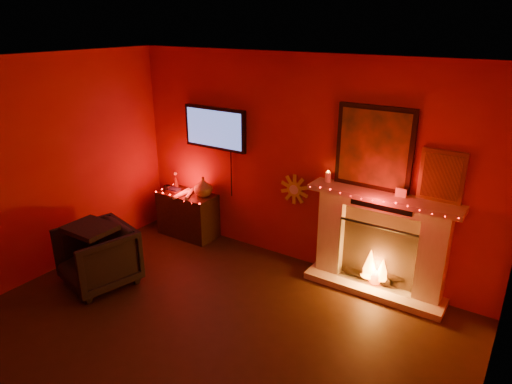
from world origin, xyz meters
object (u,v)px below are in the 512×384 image
sunburst_clock (294,189)px  console_table (189,212)px  tv (215,128)px  armchair (98,257)px  fireplace (380,234)px

sunburst_clock → console_table: bearing=-172.5°
tv → console_table: size_ratio=1.31×
tv → console_table: (-0.40, -0.19, -1.27)m
sunburst_clock → armchair: size_ratio=0.49×
sunburst_clock → fireplace: bearing=-4.4°
fireplace → armchair: size_ratio=2.70×
sunburst_clock → console_table: sunburst_clock is taller
tv → armchair: tv is taller
console_table → armchair: console_table is taller
fireplace → armchair: fireplace is taller
sunburst_clock → armchair: sunburst_clock is taller
fireplace → sunburst_clock: size_ratio=5.45×
fireplace → console_table: fireplace is taller
tv → armchair: bearing=-102.9°
fireplace → tv: fireplace is taller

